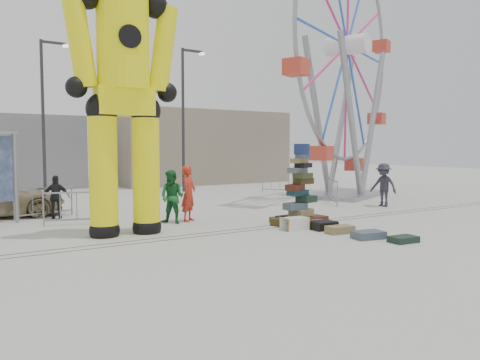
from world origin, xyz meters
TOP-DOWN VIEW (x-y plane):
  - ground at (0.00, 0.00)m, footprint 90.00×90.00m
  - track_line_near at (0.00, 0.60)m, footprint 40.00×0.04m
  - track_line_far at (0.00, 1.00)m, footprint 40.00×0.04m
  - building_right at (7.00, 20.00)m, footprint 12.00×8.00m
  - lamp_post_right at (3.09, 13.00)m, footprint 1.41×0.25m
  - lamp_post_left at (-3.91, 15.00)m, footprint 1.41×0.25m
  - suitcase_tower at (1.23, 0.67)m, footprint 1.88×1.66m
  - crash_test_dummy at (-4.09, 2.00)m, footprint 3.27×1.44m
  - ferris_wheel at (8.80, 6.21)m, footprint 10.68×4.80m
  - steamer_trunk at (0.49, 0.00)m, footprint 0.84×0.53m
  - row_case_0 at (0.99, 1.29)m, footprint 0.71×0.52m
  - row_case_1 at (1.00, 0.56)m, footprint 0.69×0.57m
  - row_case_2 at (1.24, -0.42)m, footprint 0.78×0.64m
  - row_case_3 at (1.23, -1.14)m, footprint 0.84×0.54m
  - row_case_4 at (1.32, -2.15)m, footprint 0.93×0.70m
  - row_case_5 at (1.70, -3.00)m, footprint 0.78×0.54m
  - barricade_dummy_b at (-5.41, 6.65)m, footprint 1.92×0.76m
  - barricade_dummy_c at (-4.87, 4.47)m, footprint 1.94×0.68m
  - barricade_wheel_front at (5.95, 4.11)m, footprint 1.18×1.73m
  - barricade_wheel_back at (7.10, 9.42)m, footprint 1.30×1.64m
  - pedestrian_red at (-1.49, 3.24)m, footprint 0.82×0.79m
  - pedestrian_green at (-2.16, 3.09)m, footprint 1.04×1.08m
  - pedestrian_black at (-5.16, 6.19)m, footprint 0.97×0.65m
  - pedestrian_grey at (7.22, 2.40)m, footprint 0.89×1.28m

SIDE VIEW (x-z plane):
  - ground at x=0.00m, z-range 0.00..0.00m
  - track_line_near at x=0.00m, z-range 0.00..0.01m
  - track_line_far at x=0.00m, z-range 0.00..0.01m
  - row_case_5 at x=1.70m, z-range 0.00..0.17m
  - row_case_0 at x=0.99m, z-range 0.00..0.19m
  - row_case_1 at x=1.00m, z-range 0.00..0.20m
  - row_case_4 at x=1.32m, z-range 0.00..0.21m
  - row_case_3 at x=1.23m, z-range 0.00..0.22m
  - row_case_2 at x=1.24m, z-range 0.00..0.26m
  - steamer_trunk at x=0.49m, z-range 0.00..0.38m
  - barricade_dummy_b at x=-5.41m, z-range 0.00..1.10m
  - barricade_dummy_c at x=-4.87m, z-range 0.00..1.10m
  - barricade_wheel_front at x=5.95m, z-range 0.00..1.10m
  - barricade_wheel_back at x=7.10m, z-range 0.00..1.10m
  - suitcase_tower at x=1.23m, z-range -0.57..2.03m
  - pedestrian_black at x=-5.16m, z-range 0.00..1.52m
  - pedestrian_green at x=-2.16m, z-range 0.00..1.75m
  - pedestrian_grey at x=7.22m, z-range 0.00..1.82m
  - pedestrian_red at x=-1.49m, z-range 0.00..1.89m
  - building_right at x=7.00m, z-range 0.00..5.00m
  - crash_test_dummy at x=-4.09m, z-range 0.22..8.46m
  - lamp_post_right at x=3.09m, z-range 0.48..8.48m
  - lamp_post_left at x=-3.91m, z-range 0.48..8.48m
  - ferris_wheel at x=8.80m, z-range -0.10..13.32m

